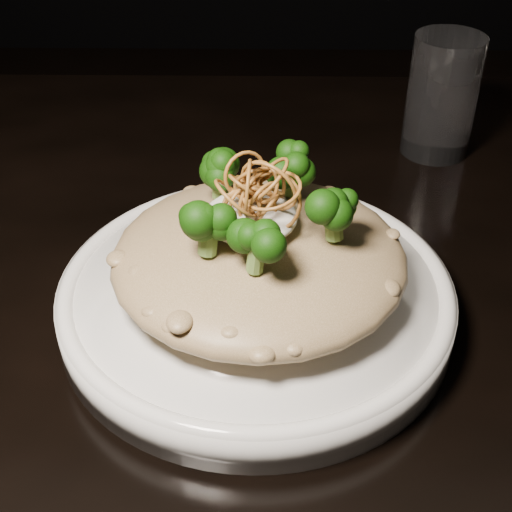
% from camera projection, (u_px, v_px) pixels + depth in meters
% --- Properties ---
extents(table, '(1.10, 0.80, 0.75)m').
position_uv_depth(table, '(346.00, 343.00, 0.63)').
color(table, black).
rests_on(table, ground).
extents(plate, '(0.29, 0.29, 0.03)m').
position_uv_depth(plate, '(256.00, 299.00, 0.53)').
color(plate, white).
rests_on(plate, table).
extents(risotto, '(0.21, 0.21, 0.05)m').
position_uv_depth(risotto, '(259.00, 257.00, 0.51)').
color(risotto, brown).
rests_on(risotto, plate).
extents(broccoli, '(0.14, 0.14, 0.05)m').
position_uv_depth(broccoli, '(258.00, 197.00, 0.48)').
color(broccoli, black).
rests_on(broccoli, risotto).
extents(cheese, '(0.07, 0.07, 0.02)m').
position_uv_depth(cheese, '(250.00, 217.00, 0.49)').
color(cheese, white).
rests_on(cheese, risotto).
extents(shallots, '(0.06, 0.06, 0.04)m').
position_uv_depth(shallots, '(253.00, 183.00, 0.47)').
color(shallots, brown).
rests_on(shallots, cheese).
extents(drinking_glass, '(0.07, 0.07, 0.12)m').
position_uv_depth(drinking_glass, '(442.00, 96.00, 0.71)').
color(drinking_glass, silver).
rests_on(drinking_glass, table).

